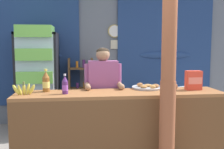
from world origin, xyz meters
TOP-DOWN VIEW (x-y plane):
  - back_wall_curtained at (0.02, 2.73)m, footprint 5.77×0.22m
  - stall_counter at (-0.06, 0.41)m, footprint 2.57×0.55m
  - timber_post at (0.40, 0.06)m, footprint 0.19×0.17m
  - drink_fridge at (-1.31, 2.14)m, footprint 0.72×0.76m
  - bottle_shelf_rack at (-0.54, 2.45)m, footprint 0.48×0.28m
  - plastic_lawn_chair at (1.21, 1.82)m, footprint 0.60×0.60m
  - shopkeeper at (-0.23, 0.93)m, footprint 0.52×0.42m
  - soda_bottle_iced_tea at (-0.97, 0.65)m, footprint 0.09×0.09m
  - soda_bottle_grape_soda at (-0.73, 0.46)m, footprint 0.07×0.07m
  - snack_box_crackers at (0.92, 0.56)m, footprint 0.20×0.11m
  - pastry_tray at (0.34, 0.72)m, footprint 0.41×0.41m
  - banana_bunch at (-1.20, 0.47)m, footprint 0.28×0.06m

SIDE VIEW (x-z plane):
  - plastic_lawn_chair at x=1.21m, z-range 0.06..0.92m
  - stall_counter at x=-0.06m, z-range 0.10..1.10m
  - bottle_shelf_rack at x=-0.54m, z-range 0.02..1.35m
  - shopkeeper at x=-0.23m, z-range 0.20..1.75m
  - pastry_tray at x=0.34m, z-range 0.98..1.05m
  - drink_fridge at x=-1.31m, z-range 0.09..2.01m
  - banana_bunch at x=-1.20m, z-range 0.98..1.14m
  - soda_bottle_grape_soda at x=-0.73m, z-range 0.98..1.22m
  - soda_bottle_iced_tea at x=-0.97m, z-range 0.98..1.26m
  - snack_box_crackers at x=0.92m, z-range 1.00..1.25m
  - timber_post at x=0.40m, z-range -0.05..2.33m
  - back_wall_curtained at x=0.02m, z-range 0.03..2.60m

